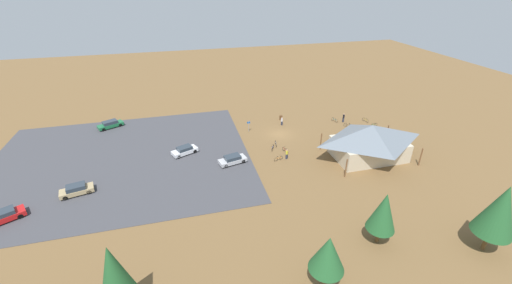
% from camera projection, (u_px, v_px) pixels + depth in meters
% --- Properties ---
extents(ground, '(160.00, 160.00, 0.00)m').
position_uv_depth(ground, '(279.00, 134.00, 59.52)').
color(ground, brown).
rests_on(ground, ground).
extents(parking_lot_asphalt, '(40.82, 33.33, 0.05)m').
position_uv_depth(parking_lot_asphalt, '(122.00, 160.00, 51.32)').
color(parking_lot_asphalt, '#424247').
rests_on(parking_lot_asphalt, ground).
extents(bike_pavilion, '(13.16, 8.96, 5.77)m').
position_uv_depth(bike_pavilion, '(370.00, 140.00, 50.65)').
color(bike_pavilion, beige).
rests_on(bike_pavilion, ground).
extents(trash_bin, '(0.60, 0.60, 0.90)m').
position_uv_depth(trash_bin, '(281.00, 118.00, 65.33)').
color(trash_bin, brown).
rests_on(trash_bin, ground).
extents(lot_sign, '(0.56, 0.08, 2.20)m').
position_uv_depth(lot_sign, '(249.00, 125.00, 59.88)').
color(lot_sign, '#99999E').
rests_on(lot_sign, ground).
extents(pine_center, '(3.12, 3.12, 6.64)m').
position_uv_depth(pine_center, '(384.00, 212.00, 33.68)').
color(pine_center, brown).
rests_on(pine_center, ground).
extents(pine_mideast, '(3.35, 3.35, 6.34)m').
position_uv_depth(pine_mideast, '(328.00, 254.00, 28.49)').
color(pine_mideast, brown).
rests_on(pine_mideast, ground).
extents(pine_east, '(3.11, 3.11, 8.23)m').
position_uv_depth(pine_east, '(114.00, 273.00, 25.53)').
color(pine_east, brown).
rests_on(pine_east, ground).
extents(pine_west, '(3.91, 3.91, 8.41)m').
position_uv_depth(pine_west, '(500.00, 210.00, 32.18)').
color(pine_west, brown).
rests_on(pine_west, ground).
extents(bicycle_purple_yard_right, '(1.75, 0.48, 0.90)m').
position_uv_depth(bicycle_purple_yard_right, '(357.00, 128.00, 60.87)').
color(bicycle_purple_yard_right, black).
rests_on(bicycle_purple_yard_right, ground).
extents(bicycle_yellow_yard_front, '(0.54, 1.61, 0.81)m').
position_uv_depth(bicycle_yellow_yard_front, '(365.00, 120.00, 64.45)').
color(bicycle_yellow_yard_front, black).
rests_on(bicycle_yellow_yard_front, ground).
extents(bicycle_red_near_porch, '(0.62, 1.59, 0.84)m').
position_uv_depth(bicycle_red_near_porch, '(285.00, 150.00, 53.41)').
color(bicycle_red_near_porch, black).
rests_on(bicycle_red_near_porch, ground).
extents(bicycle_blue_yard_left, '(0.90, 1.62, 0.88)m').
position_uv_depth(bicycle_blue_yard_left, '(273.00, 148.00, 54.06)').
color(bicycle_blue_yard_left, black).
rests_on(bicycle_blue_yard_left, ground).
extents(bicycle_black_near_sign, '(1.30, 1.21, 0.83)m').
position_uv_depth(bicycle_black_near_sign, '(348.00, 125.00, 62.18)').
color(bicycle_black_near_sign, black).
rests_on(bicycle_black_near_sign, ground).
extents(bicycle_orange_front_row, '(1.60, 0.60, 0.81)m').
position_uv_depth(bicycle_orange_front_row, '(278.00, 159.00, 51.02)').
color(bicycle_orange_front_row, black).
rests_on(bicycle_orange_front_row, ground).
extents(bicycle_white_mid_cluster, '(0.51, 1.76, 0.89)m').
position_uv_depth(bicycle_white_mid_cluster, '(276.00, 144.00, 55.42)').
color(bicycle_white_mid_cluster, black).
rests_on(bicycle_white_mid_cluster, ground).
extents(bicycle_teal_by_bin, '(0.65, 1.62, 0.74)m').
position_uv_depth(bicycle_teal_by_bin, '(334.00, 120.00, 64.49)').
color(bicycle_teal_by_bin, black).
rests_on(bicycle_teal_by_bin, ground).
extents(bicycle_green_lone_west, '(1.66, 0.49, 0.85)m').
position_uv_depth(bicycle_green_lone_west, '(374.00, 125.00, 62.29)').
color(bicycle_green_lone_west, black).
rests_on(bicycle_green_lone_west, ground).
extents(car_tan_near_entry, '(4.50, 2.65, 1.42)m').
position_uv_depth(car_tan_near_entry, '(77.00, 190.00, 43.01)').
color(car_tan_near_entry, tan).
rests_on(car_tan_near_entry, parking_lot_asphalt).
extents(car_red_aisle_side, '(4.78, 3.63, 1.41)m').
position_uv_depth(car_red_aisle_side, '(3.00, 216.00, 38.29)').
color(car_red_aisle_side, red).
rests_on(car_red_aisle_side, parking_lot_asphalt).
extents(car_silver_second_row, '(4.68, 2.75, 1.35)m').
position_uv_depth(car_silver_second_row, '(233.00, 160.00, 50.04)').
color(car_silver_second_row, '#BCBCC1').
rests_on(car_silver_second_row, parking_lot_asphalt).
extents(car_white_far_end, '(4.56, 3.29, 1.33)m').
position_uv_depth(car_white_far_end, '(185.00, 150.00, 52.66)').
color(car_white_far_end, white).
rests_on(car_white_far_end, parking_lot_asphalt).
extents(car_green_front_row, '(4.94, 3.60, 1.40)m').
position_uv_depth(car_green_front_row, '(110.00, 124.00, 61.72)').
color(car_green_front_row, '#1E6B3D').
rests_on(car_green_front_row, parking_lot_asphalt).
extents(visitor_crossing_yard, '(0.36, 0.36, 1.66)m').
position_uv_depth(visitor_crossing_yard, '(282.00, 121.00, 62.77)').
color(visitor_crossing_yard, '#2D3347').
rests_on(visitor_crossing_yard, ground).
extents(visitor_by_pavilion, '(0.40, 0.38, 1.69)m').
position_uv_depth(visitor_by_pavilion, '(287.00, 154.00, 51.25)').
color(visitor_by_pavilion, '#2D3347').
rests_on(visitor_by_pavilion, ground).
extents(visitor_near_lot, '(0.36, 0.36, 1.85)m').
position_uv_depth(visitor_near_lot, '(344.00, 118.00, 63.99)').
color(visitor_near_lot, '#2D3347').
rests_on(visitor_near_lot, ground).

